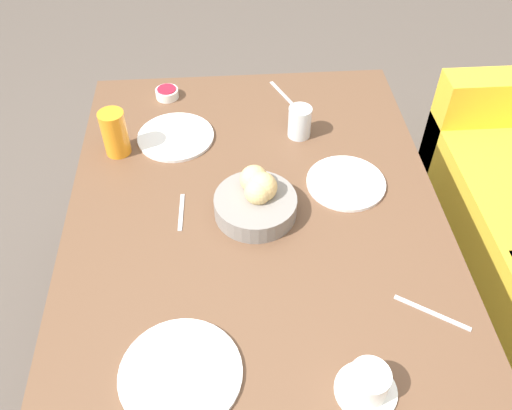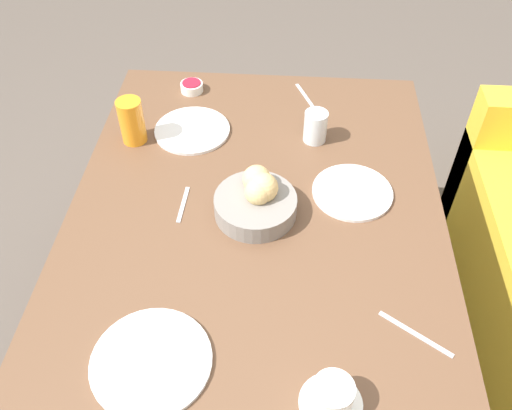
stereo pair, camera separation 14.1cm
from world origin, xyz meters
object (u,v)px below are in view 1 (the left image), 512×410
Objects in this scene: juice_glass at (115,133)px; water_tumbler at (300,122)px; bread_basket at (257,199)px; fork_silver at (432,313)px; coffee_cup at (368,384)px; jam_bowl_berry at (167,93)px; spoon_coffee at (181,212)px; plate_near_left at (176,137)px; plate_near_right at (181,373)px; plate_far_center at (346,183)px; knife_silver at (284,95)px.

juice_glass reaches higher than water_tumbler.
bread_basket is 0.51m from fork_silver.
water_tumbler reaches higher than coffee_cup.
water_tumbler is at bearing -177.98° from coffee_cup.
jam_bowl_berry is 0.57× the size of spoon_coffee.
plate_near_left is 3.09× the size of jam_bowl_berry.
fork_silver is at bearing 50.94° from juice_glass.
water_tumbler reaches higher than fork_silver.
plate_near_right is 0.70m from plate_far_center.
water_tumbler reaches higher than jam_bowl_berry.
bread_basket is 0.40m from plate_near_left.
plate_near_left is 0.93m from coffee_cup.
fork_silver is (0.89, 0.63, -0.01)m from jam_bowl_berry.
juice_glass is at bearing -129.06° from fork_silver.
plate_near_right is 1.68× the size of fork_silver.
plate_far_center is at bearing 48.34° from jam_bowl_berry.
plate_far_center is at bearing 63.51° from plate_near_left.
fork_silver is (0.43, 0.11, -0.00)m from plate_far_center.
water_tumbler is 0.64× the size of fork_silver.
jam_bowl_berry is (-1.00, -0.07, 0.01)m from plate_near_right.
juice_glass reaches higher than knife_silver.
knife_silver is (-0.44, -0.13, -0.00)m from plate_far_center.
fork_silver is at bearing 14.92° from plate_far_center.
coffee_cup is (0.79, 0.57, -0.04)m from juice_glass.
plate_far_center is (-0.08, 0.26, -0.04)m from bread_basket.
plate_near_right is at bearing -18.15° from knife_silver.
bread_basket is 1.55× the size of juice_glass.
fork_silver is (0.35, 0.37, -0.04)m from bread_basket.
bread_basket is at bearing 55.20° from juice_glass.
plate_near_left is at bearing -154.21° from coffee_cup.
knife_silver is (-0.20, 0.35, -0.00)m from plate_near_left.
plate_near_left is at bearing -138.40° from fork_silver.
water_tumbler is 0.59× the size of knife_silver.
jam_bowl_berry is 0.39m from knife_silver.
bread_basket is at bearing -71.74° from plate_far_center.
knife_silver is (-0.98, 0.32, -0.00)m from plate_near_right.
bread_basket is at bearing -160.60° from coffee_cup.
plate_near_left is at bearing -91.83° from water_tumbler.
jam_bowl_berry is at bearing -119.26° from water_tumbler.
plate_far_center is at bearing 140.29° from plate_near_right.
spoon_coffee is at bearing 6.17° from jam_bowl_berry.
plate_far_center is 2.25× the size of water_tumbler.
knife_silver is at bearing -177.11° from coffee_cup.
plate_near_right is (0.78, 0.03, 0.00)m from plate_near_left.
plate_near_right reaches higher than fork_silver.
plate_near_left is 0.91× the size of plate_near_right.
fork_silver is at bearing 35.30° from jam_bowl_berry.
plate_near_left is at bearing 8.88° from jam_bowl_berry.
bread_basket reaches higher than water_tumbler.
plate_near_right is 0.57m from fork_silver.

